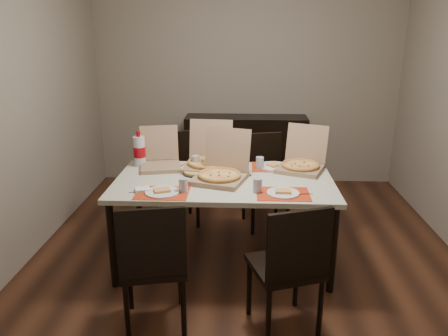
% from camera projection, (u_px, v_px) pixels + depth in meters
% --- Properties ---
extents(ground, '(3.80, 4.00, 0.02)m').
position_uv_depth(ground, '(245.00, 253.00, 3.97)').
color(ground, '#442415').
rests_on(ground, ground).
extents(room_walls, '(3.84, 4.02, 2.62)m').
position_uv_depth(room_walls, '(248.00, 53.00, 3.85)').
color(room_walls, gray).
rests_on(room_walls, ground).
extents(sideboard, '(1.50, 0.40, 0.90)m').
position_uv_depth(sideboard, '(246.00, 152.00, 5.52)').
color(sideboard, black).
rests_on(sideboard, ground).
extents(dining_table, '(1.80, 1.00, 0.75)m').
position_uv_depth(dining_table, '(224.00, 187.00, 3.63)').
color(dining_table, beige).
rests_on(dining_table, ground).
extents(chair_near_left, '(0.49, 0.49, 0.93)m').
position_uv_depth(chair_near_left, '(153.00, 261.00, 2.81)').
color(chair_near_left, black).
rests_on(chair_near_left, ground).
extents(chair_near_right, '(0.53, 0.53, 0.93)m').
position_uv_depth(chair_near_right, '(290.00, 264.00, 2.78)').
color(chair_near_right, black).
rests_on(chair_near_right, ground).
extents(chair_far_left, '(0.54, 0.54, 0.93)m').
position_uv_depth(chair_far_left, '(174.00, 174.00, 4.49)').
color(chair_far_left, black).
rests_on(chair_far_left, ground).
extents(chair_far_right, '(0.51, 0.51, 0.93)m').
position_uv_depth(chair_far_right, '(264.00, 176.00, 4.44)').
color(chair_far_right, black).
rests_on(chair_far_right, ground).
extents(setting_near_left, '(0.46, 0.30, 0.11)m').
position_uv_depth(setting_near_left, '(165.00, 190.00, 3.32)').
color(setting_near_left, red).
rests_on(setting_near_left, dining_table).
extents(setting_near_right, '(0.45, 0.30, 0.11)m').
position_uv_depth(setting_near_right, '(276.00, 191.00, 3.30)').
color(setting_near_right, red).
rests_on(setting_near_right, dining_table).
extents(setting_far_left, '(0.50, 0.30, 0.11)m').
position_uv_depth(setting_far_left, '(180.00, 165.00, 3.93)').
color(setting_far_left, red).
rests_on(setting_far_left, dining_table).
extents(setting_far_right, '(0.49, 0.30, 0.11)m').
position_uv_depth(setting_far_right, '(271.00, 166.00, 3.91)').
color(setting_far_right, red).
rests_on(setting_far_right, dining_table).
extents(napkin_loose, '(0.16, 0.16, 0.02)m').
position_uv_depth(napkin_loose, '(233.00, 183.00, 3.50)').
color(napkin_loose, white).
rests_on(napkin_loose, dining_table).
extents(pizza_box_center, '(0.51, 0.54, 0.40)m').
position_uv_depth(pizza_box_center, '(221.00, 173.00, 3.58)').
color(pizza_box_center, '#8E6E51').
rests_on(pizza_box_center, dining_table).
extents(pizza_box_right, '(0.50, 0.52, 0.37)m').
position_uv_depth(pizza_box_right, '(301.00, 163.00, 3.85)').
color(pizza_box_right, '#8E6E51').
rests_on(pizza_box_right, dining_table).
extents(pizza_box_left, '(0.42, 0.45, 0.35)m').
position_uv_depth(pizza_box_left, '(160.00, 161.00, 3.92)').
color(pizza_box_left, '#8E6E51').
rests_on(pizza_box_left, dining_table).
extents(pizza_box_extra, '(0.43, 0.47, 0.40)m').
position_uv_depth(pizza_box_extra, '(208.00, 161.00, 3.91)').
color(pizza_box_extra, '#8E6E51').
rests_on(pizza_box_extra, dining_table).
extents(faina_plate, '(0.23, 0.23, 0.03)m').
position_uv_depth(faina_plate, '(196.00, 173.00, 3.74)').
color(faina_plate, black).
rests_on(faina_plate, dining_table).
extents(dip_bowl, '(0.12, 0.12, 0.03)m').
position_uv_depth(dip_bowl, '(245.00, 173.00, 3.72)').
color(dip_bowl, white).
rests_on(dip_bowl, dining_table).
extents(soda_bottle, '(0.11, 0.11, 0.32)m').
position_uv_depth(soda_bottle, '(139.00, 151.00, 3.93)').
color(soda_bottle, silver).
rests_on(soda_bottle, dining_table).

